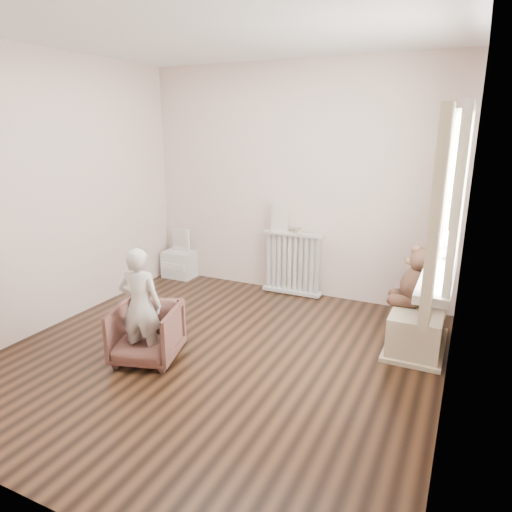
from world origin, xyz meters
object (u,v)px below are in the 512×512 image
at_px(teddy_bear, 421,274).
at_px(plush_cat, 442,246).
at_px(radiator, 292,262).
at_px(armchair, 146,333).
at_px(child, 140,306).
at_px(toy_vanity, 179,257).
at_px(toy_bench, 417,326).

relative_size(teddy_bear, plush_cat, 1.95).
distance_m(radiator, armchair, 2.07).
relative_size(child, teddy_bear, 1.81).
bearing_deg(armchair, toy_vanity, 101.38).
bearing_deg(plush_cat, toy_bench, 126.28).
bearing_deg(toy_bench, child, -147.68).
relative_size(child, toy_bench, 1.22).
relative_size(radiator, toy_bench, 0.93).
distance_m(radiator, teddy_bear, 1.66).
height_order(armchair, child, child).
height_order(toy_bench, plush_cat, plush_cat).
xyz_separation_m(teddy_bear, plush_cat, (0.16, -0.27, 0.33)).
distance_m(armchair, child, 0.27).
distance_m(toy_vanity, teddy_bear, 3.13).
xyz_separation_m(toy_vanity, teddy_bear, (3.03, -0.68, 0.40)).
bearing_deg(child, radiator, -120.93).
bearing_deg(child, plush_cat, -170.11).
relative_size(toy_bench, plush_cat, 2.89).
height_order(toy_vanity, toy_bench, toy_vanity).
height_order(teddy_bear, plush_cat, plush_cat).
bearing_deg(toy_vanity, child, -62.98).
xyz_separation_m(toy_vanity, child, (1.03, -2.01, 0.23)).
xyz_separation_m(toy_bench, plush_cat, (0.14, -0.22, 0.80)).
distance_m(toy_vanity, toy_bench, 3.14).
bearing_deg(plush_cat, armchair, -151.15).
bearing_deg(child, teddy_bear, -162.75).
height_order(toy_vanity, armchair, toy_vanity).
bearing_deg(armchair, radiator, 58.71).
bearing_deg(child, armchair, -106.23).
bearing_deg(teddy_bear, toy_vanity, 162.40).
bearing_deg(toy_bench, plush_cat, -57.53).
bearing_deg(toy_vanity, radiator, 1.10).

